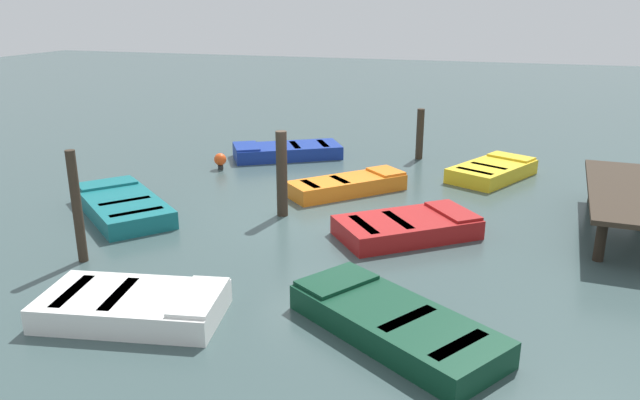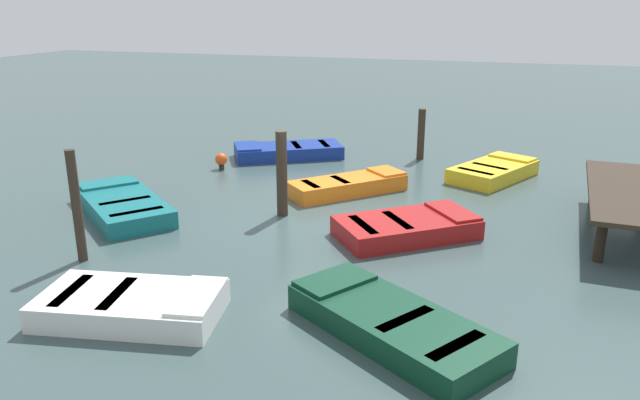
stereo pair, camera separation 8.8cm
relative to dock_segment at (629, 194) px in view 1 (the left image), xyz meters
The scene contains 13 objects.
ground_plane 6.69m from the dock_segment, 81.65° to the right, with size 80.00×80.00×0.00m, color #384C4C.
dock_segment is the anchor object (origin of this frame).
rowboat_red 4.75m from the dock_segment, 68.51° to the right, with size 2.95×3.17×0.46m.
rowboat_teal 11.22m from the dock_segment, 77.92° to the right, with size 3.26×3.50×0.46m.
rowboat_blue 10.06m from the dock_segment, 112.93° to the right, with size 2.90×3.56×0.46m.
rowboat_orange 6.48m from the dock_segment, 97.67° to the right, with size 2.93×2.86×0.46m.
rowboat_yellow 4.55m from the dock_segment, 139.81° to the right, with size 3.05×2.45×0.46m.
rowboat_dark_green 7.00m from the dock_segment, 33.71° to the right, with size 2.95×3.55×0.46m.
rowboat_white 10.20m from the dock_segment, 50.24° to the right, with size 1.95×3.00×0.46m.
mooring_piling_center 7.48m from the dock_segment, 80.07° to the right, with size 0.25×0.25×1.98m, color #33281E.
mooring_piling_far_right 11.18m from the dock_segment, 63.98° to the right, with size 0.18×0.18×2.17m, color #33281E.
mooring_piling_near_right 7.26m from the dock_segment, 133.95° to the right, with size 0.23×0.23×1.58m, color #33281E.
marker_buoy 10.79m from the dock_segment, 100.59° to the right, with size 0.36×0.36×0.48m.
Camera 1 is at (12.86, 4.13, 4.73)m, focal length 34.53 mm.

